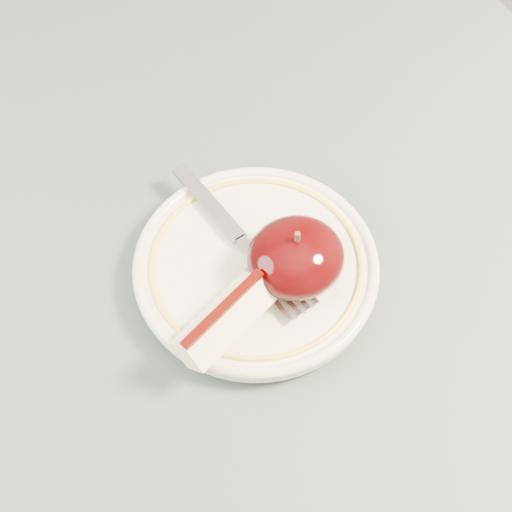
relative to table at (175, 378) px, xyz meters
name	(u,v)px	position (x,y,z in m)	size (l,w,h in m)	color
table	(175,378)	(0.00, 0.00, 0.00)	(0.90, 0.90, 0.75)	brown
plate	(256,266)	(0.08, 0.01, 0.10)	(0.18, 0.18, 0.02)	beige
apple_half	(296,257)	(0.10, -0.01, 0.13)	(0.07, 0.07, 0.05)	black
apple_wedge	(224,320)	(0.04, -0.03, 0.12)	(0.08, 0.06, 0.04)	#FFF4BB
fork	(241,240)	(0.08, 0.03, 0.11)	(0.04, 0.16, 0.00)	#96989E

